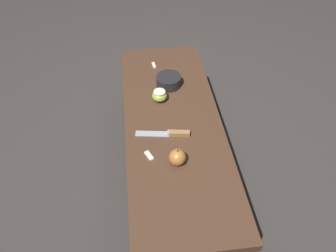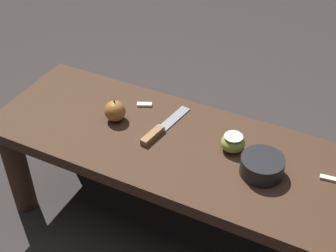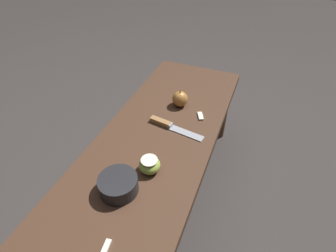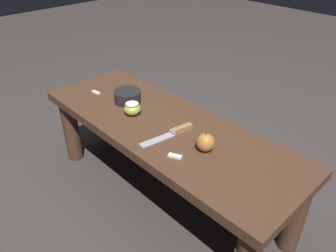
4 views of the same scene
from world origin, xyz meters
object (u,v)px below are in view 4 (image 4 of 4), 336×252
wooden_bench (165,140)px  apple_cut (132,109)px  apple_whole (206,142)px  bowl (128,96)px  knife (174,132)px

wooden_bench → apple_cut: size_ratio=16.82×
wooden_bench → apple_whole: (-0.23, 0.01, 0.11)m
apple_cut → bowl: size_ratio=0.59×
bowl → knife: bearing=174.7°
apple_whole → knife: bearing=2.0°
apple_whole → apple_cut: (0.39, 0.03, -0.01)m
knife → wooden_bench: bearing=-95.1°
apple_whole → apple_cut: bearing=4.5°
apple_whole → bowl: size_ratio=0.63×
wooden_bench → knife: knife is taller
apple_cut → wooden_bench: bearing=-163.8°
knife → apple_whole: 0.16m
apple_cut → apple_whole: bearing=-175.5°
knife → apple_cut: bearing=-75.0°
apple_whole → bowl: 0.50m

